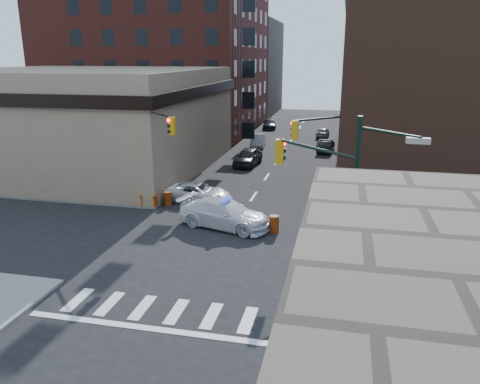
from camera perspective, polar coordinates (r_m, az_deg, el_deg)
The scene contains 29 objects.
ground at distance 25.82m, azimuth -2.56°, elevation -6.84°, with size 140.00×140.00×0.00m, color black.
sidewalk_nw at distance 63.68m, azimuth -15.13°, elevation 6.64°, with size 34.00×54.50×0.15m, color gray.
bank_building at distance 46.10m, azimuth -18.11°, elevation 8.48°, with size 22.00×22.00×9.00m, color #8F805E.
apartment_block at distance 67.63m, azimuth -9.42°, elevation 17.67°, with size 25.00×25.00×24.00m, color #57231B.
commercial_row_ne at distance 46.01m, azimuth 21.34°, elevation 11.30°, with size 14.00×34.00×14.00m, color #522F20.
filler_nw at distance 87.80m, azimuth -2.26°, elevation 14.89°, with size 20.00×18.00×16.00m, color brown.
filler_ne at distance 81.38m, azimuth 18.40°, elevation 12.58°, with size 16.00×16.00×12.00m, color #57231B.
signal_pole_se at distance 18.24m, azimuth 11.24°, elevation -1.65°, with size 5.40×5.27×8.00m.
signal_pole_nw at distance 31.27m, azimuth -10.55°, elevation 5.34°, with size 3.58×3.67×8.00m.
signal_pole_ne at distance 28.85m, azimuth 11.45°, elevation 4.38°, with size 3.67×3.58×8.00m.
tree_ne_near at distance 49.37m, azimuth 13.98°, elevation 8.08°, with size 3.00×3.00×4.85m.
tree_ne_far at distance 57.31m, azimuth 13.84°, elevation 9.17°, with size 3.00×3.00×4.85m.
police_car at distance 28.59m, azimuth -1.88°, elevation -2.67°, with size 2.37×5.84×1.69m, color silver.
pickup at distance 33.75m, azimuth -5.20°, elevation -0.07°, with size 2.21×4.79×1.33m, color silver.
parked_car_wnear at distance 44.86m, azimuth 0.98°, elevation 4.31°, with size 1.93×4.81×1.64m, color black.
parked_car_wfar at distance 54.34m, azimuth 2.24°, elevation 6.30°, with size 1.51×4.34×1.43m, color gray.
parked_car_wdeep at distance 68.22m, azimuth 3.62°, elevation 8.28°, with size 1.84×4.52×1.31m, color black.
parked_car_enear at distance 52.14m, azimuth 10.41°, elevation 5.60°, with size 1.47×4.23×1.39m, color black.
parked_car_efar at distance 61.68m, azimuth 10.08°, elevation 7.20°, with size 1.54×3.84×1.31m, color gray.
pedestrian_a at distance 33.04m, azimuth -11.47°, elevation -0.07°, with size 0.63×0.41×1.72m, color black.
pedestrian_b at distance 35.40m, azimuth -18.32°, elevation 0.44°, with size 0.79×0.62×1.63m, color black.
pedestrian_c at distance 34.67m, azimuth -17.12°, elevation 0.43°, with size 1.10×0.46×1.87m, color #1F262E.
barrel_road at distance 27.91m, azimuth 4.18°, elevation -3.92°, with size 0.58×0.58×1.03m, color #D23F09.
barrel_bank at distance 33.20m, azimuth -8.81°, elevation -0.80°, with size 0.54×0.54×0.97m, color orange.
barricade_se_a at distance 18.15m, azimuth 18.42°, elevation -16.21°, with size 1.29×0.64×0.97m, color red, non-canonical shape.
barricade_se_b at distance 17.79m, azimuth 18.56°, elevation -16.92°, with size 1.30×0.65×0.98m, color #D04209, non-canonical shape.
barricade_se_c at distance 17.17m, azimuth 18.80°, elevation -18.56°, with size 1.12×0.56×0.84m, color #C96009, non-canonical shape.
barricade_nw_a at distance 32.75m, azimuth -11.01°, elevation -0.92°, with size 1.23×0.62×0.93m, color red, non-canonical shape.
barricade_nw_b at distance 36.01m, azimuth -18.49°, elevation 0.17°, with size 1.35×0.67×1.01m, color #DE5C0A, non-canonical shape.
Camera 1 is at (6.25, -22.91, 10.13)m, focal length 35.00 mm.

